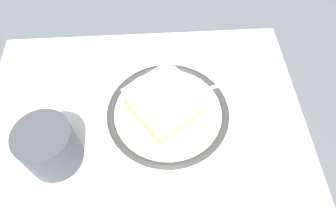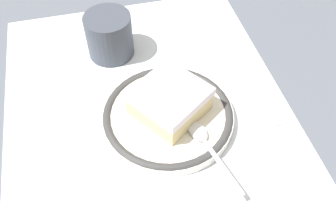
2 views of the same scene
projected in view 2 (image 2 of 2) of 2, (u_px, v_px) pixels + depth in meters
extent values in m
plane|color=#4C515B|center=(146.00, 104.00, 0.59)|extent=(2.40, 2.40, 0.00)
cube|color=silver|center=(146.00, 104.00, 0.59)|extent=(0.52, 0.43, 0.00)
cylinder|color=silver|center=(168.00, 117.00, 0.56)|extent=(0.20, 0.20, 0.02)
torus|color=#333333|center=(168.00, 115.00, 0.56)|extent=(0.20, 0.20, 0.01)
cube|color=beige|center=(170.00, 104.00, 0.55)|extent=(0.13, 0.13, 0.03)
cube|color=white|center=(170.00, 94.00, 0.53)|extent=(0.13, 0.13, 0.01)
ellipsoid|color=silver|center=(198.00, 131.00, 0.53)|extent=(0.04, 0.03, 0.01)
cylinder|color=silver|center=(223.00, 167.00, 0.49)|extent=(0.09, 0.03, 0.01)
cylinder|color=#383D47|center=(109.00, 35.00, 0.63)|extent=(0.08, 0.08, 0.08)
cylinder|color=brown|center=(111.00, 44.00, 0.65)|extent=(0.07, 0.07, 0.04)
cube|color=#E5998C|center=(270.00, 111.00, 0.57)|extent=(0.06, 0.04, 0.01)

